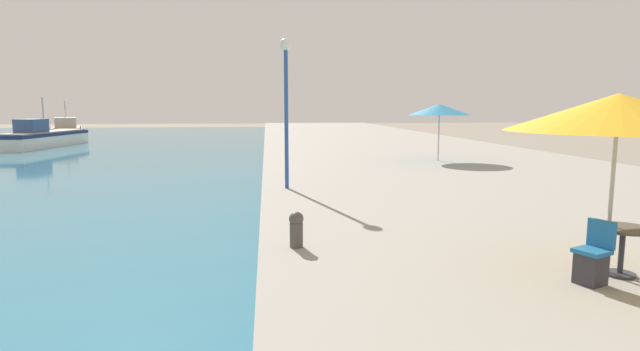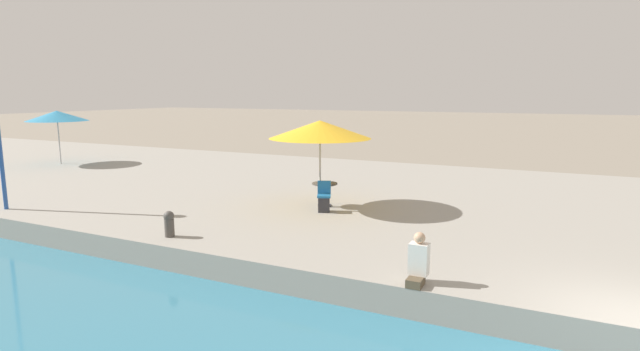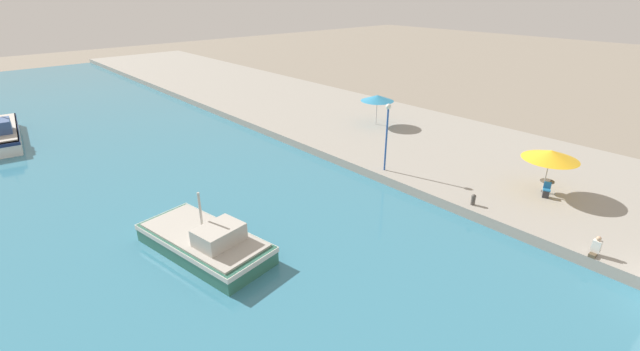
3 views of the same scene
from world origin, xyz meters
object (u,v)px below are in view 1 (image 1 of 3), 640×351
at_px(fishing_boat_mid, 44,137).
at_px(cafe_table, 622,241).
at_px(mooring_bollard, 296,228).
at_px(cafe_umbrella_pink, 618,112).
at_px(cafe_umbrella_white, 440,110).
at_px(cafe_chair_left, 592,262).
at_px(fishing_boat_far, 67,131).
at_px(lamppost, 286,88).

height_order(fishing_boat_mid, cafe_table, fishing_boat_mid).
bearing_deg(mooring_bollard, cafe_umbrella_pink, -23.19).
distance_m(cafe_umbrella_white, cafe_chair_left, 16.82).
bearing_deg(cafe_umbrella_pink, cafe_chair_left, -142.88).
xyz_separation_m(cafe_umbrella_pink, cafe_chair_left, (-0.49, -0.37, -2.11)).
distance_m(fishing_boat_far, mooring_bollard, 47.44).
height_order(mooring_bollard, lamppost, lamppost).
xyz_separation_m(cafe_table, mooring_bollard, (-4.75, 2.04, -0.18)).
bearing_deg(cafe_umbrella_pink, cafe_umbrella_white, 79.43).
relative_size(fishing_boat_far, cafe_umbrella_pink, 3.04).
xyz_separation_m(cafe_umbrella_pink, mooring_bollard, (-4.57, 1.96, -2.08)).
height_order(cafe_umbrella_white, lamppost, lamppost).
xyz_separation_m(fishing_boat_mid, mooring_bollard, (18.04, -32.79, 0.18)).
bearing_deg(fishing_boat_far, cafe_chair_left, -81.31).
xyz_separation_m(cafe_chair_left, lamppost, (-3.98, 8.97, 2.77)).
bearing_deg(cafe_umbrella_pink, mooring_bollard, 156.81).
relative_size(cafe_umbrella_pink, mooring_bollard, 4.82).
bearing_deg(cafe_chair_left, fishing_boat_far, 4.65).
bearing_deg(cafe_umbrella_pink, fishing_boat_mid, 123.05).
distance_m(fishing_boat_far, cafe_umbrella_pink, 51.31).
relative_size(fishing_boat_mid, fishing_boat_far, 1.05).
xyz_separation_m(cafe_umbrella_white, mooring_bollard, (-7.55, -14.00, -2.05)).
height_order(cafe_table, mooring_bollard, cafe_table).
height_order(cafe_umbrella_white, cafe_chair_left, cafe_umbrella_white).
bearing_deg(cafe_umbrella_white, fishing_boat_far, 133.74).
distance_m(cafe_umbrella_pink, cafe_umbrella_white, 16.24).
bearing_deg(mooring_bollard, cafe_table, -23.26).
bearing_deg(cafe_umbrella_pink, cafe_table, -24.95).
distance_m(cafe_table, cafe_chair_left, 0.75).
bearing_deg(mooring_bollard, fishing_boat_far, 115.13).
xyz_separation_m(fishing_boat_far, lamppost, (20.25, -36.31, 2.95)).
relative_size(fishing_boat_far, cafe_umbrella_white, 3.29).
distance_m(fishing_boat_mid, fishing_boat_far, 10.38).
xyz_separation_m(cafe_chair_left, mooring_bollard, (-4.08, 2.33, 0.02)).
distance_m(fishing_boat_far, cafe_table, 51.42).
height_order(fishing_boat_mid, fishing_boat_far, fishing_boat_mid).
bearing_deg(fishing_boat_mid, cafe_umbrella_white, -29.47).
bearing_deg(fishing_boat_far, mooring_bollard, -84.33).
distance_m(cafe_umbrella_white, mooring_bollard, 16.04).
bearing_deg(mooring_bollard, cafe_umbrella_white, 61.67).
bearing_deg(cafe_umbrella_white, lamppost, -135.32).
relative_size(cafe_table, cafe_chair_left, 0.88).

